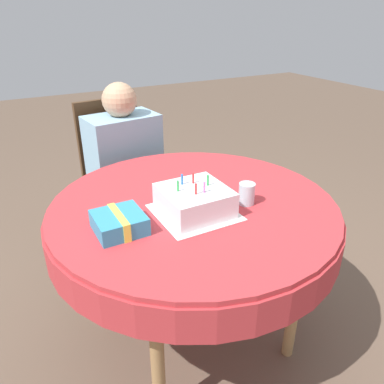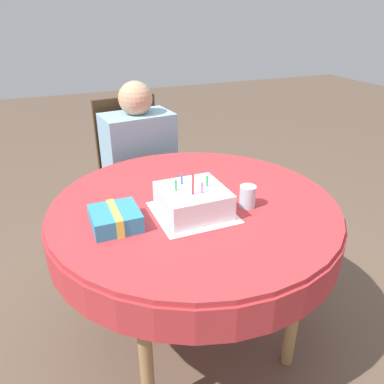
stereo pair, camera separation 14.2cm
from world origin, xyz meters
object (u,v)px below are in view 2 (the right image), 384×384
at_px(birthday_cake, 193,201).
at_px(gift_box, 115,218).
at_px(person, 140,155).
at_px(chair, 136,172).
at_px(drinking_glass, 248,196).

height_order(birthday_cake, gift_box, birthday_cake).
distance_m(birthday_cake, gift_box, 0.30).
distance_m(person, gift_box, 0.94).
relative_size(chair, gift_box, 5.39).
relative_size(chair, person, 0.88).
bearing_deg(person, birthday_cake, -98.46).
xyz_separation_m(birthday_cake, gift_box, (-0.30, 0.01, -0.02)).
bearing_deg(birthday_cake, gift_box, 177.25).
relative_size(birthday_cake, drinking_glass, 2.75).
bearing_deg(person, chair, 90.00).
bearing_deg(gift_box, drinking_glass, -5.45).
xyz_separation_m(drinking_glass, gift_box, (-0.51, 0.05, -0.01)).
bearing_deg(person, drinking_glass, -84.91).
relative_size(person, drinking_glass, 12.20).
xyz_separation_m(person, drinking_glass, (0.19, -0.92, 0.12)).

